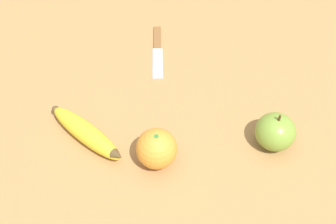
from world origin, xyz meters
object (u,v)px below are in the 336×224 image
Objects in this scene: banana at (87,133)px; apple at (275,132)px; orange at (157,149)px; paring_knife at (157,49)px.

apple is (-0.35, 0.03, 0.02)m from banana.
apple reaches higher than orange.
banana is 1.90× the size of apple.
orange is 0.29m from paring_knife.
apple reaches higher than banana.
banana is at bearing 61.22° from paring_knife.
apple is 0.49× the size of paring_knife.
apple is at bearing -173.32° from orange.
paring_knife is (-0.02, -0.29, -0.03)m from orange.
banana is 0.14m from orange.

